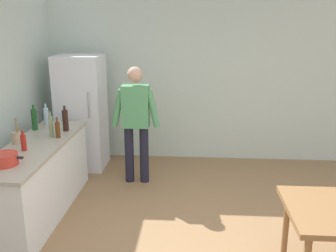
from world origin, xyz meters
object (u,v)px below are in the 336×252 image
bottle_wine_green (34,119)px  bottle_water_clear (46,116)px  refrigerator (82,113)px  utensil_jar (16,137)px  cooking_pot (4,159)px  bottle_wine_dark (65,120)px  bottle_vinegar_tall (51,126)px  bottle_sauce_red (24,142)px  bottle_beer_brown (58,129)px  person (136,118)px

bottle_wine_green → bottle_water_clear: 0.26m
refrigerator → utensil_jar: bearing=-101.5°
cooking_pot → bottle_wine_dark: bearing=79.8°
utensil_jar → bottle_vinegar_tall: (0.31, 0.31, 0.06)m
refrigerator → bottle_sauce_red: bearing=-94.0°
bottle_sauce_red → bottle_water_clear: (-0.15, 1.09, 0.03)m
cooking_pot → bottle_wine_dark: bottle_wine_dark is taller
utensil_jar → bottle_beer_brown: (0.41, 0.27, 0.03)m
bottle_sauce_red → person: bearing=49.8°
refrigerator → bottle_wine_dark: (0.09, -1.02, 0.15)m
bottle_wine_dark → bottle_vinegar_tall: (-0.10, -0.26, -0.01)m
refrigerator → person: refrigerator is taller
bottle_sauce_red → bottle_wine_green: size_ratio=0.71×
bottle_beer_brown → bottle_sauce_red: size_ratio=1.08×
bottle_wine_dark → bottle_vinegar_tall: size_ratio=1.06×
refrigerator → bottle_wine_dark: 1.04m
bottle_beer_brown → bottle_sauce_red: bottle_beer_brown is taller
bottle_vinegar_tall → person: bearing=37.3°
refrigerator → bottle_beer_brown: refrigerator is taller
bottle_beer_brown → bottle_water_clear: size_ratio=0.87×
bottle_water_clear → bottle_wine_green: bearing=-103.8°
person → bottle_wine_green: (-1.29, -0.45, 0.07)m
cooking_pot → bottle_sauce_red: bottle_sauce_red is taller
refrigerator → cooking_pot: (-0.14, -2.27, 0.06)m
bottle_wine_dark → bottle_wine_green: 0.43m
refrigerator → utensil_jar: (-0.32, -1.59, 0.08)m
person → bottle_vinegar_tall: bearing=-142.7°
bottle_wine_dark → bottle_sauce_red: bearing=-104.7°
utensil_jar → bottle_water_clear: bearing=87.2°
bottle_vinegar_tall → bottle_water_clear: bottle_vinegar_tall is taller
bottle_vinegar_tall → utensil_jar: bearing=-135.5°
utensil_jar → bottle_beer_brown: size_ratio=1.23×
bottle_beer_brown → bottle_vinegar_tall: size_ratio=0.81×
refrigerator → utensil_jar: size_ratio=5.62×
utensil_jar → bottle_water_clear: size_ratio=1.07×
cooking_pot → bottle_beer_brown: size_ratio=1.54×
utensil_jar → bottle_vinegar_tall: bearing=44.5°
bottle_beer_brown → utensil_jar: bearing=-146.9°
utensil_jar → bottle_sauce_red: (0.20, -0.24, 0.02)m
cooking_pot → bottle_water_clear: bearing=95.3°
bottle_beer_brown → bottle_water_clear: bearing=122.3°
bottle_wine_green → bottle_wine_dark: bearing=-3.2°
utensil_jar → bottle_wine_dark: bottle_wine_dark is taller
bottle_vinegar_tall → bottle_wine_green: bottle_wine_green is taller
person → cooking_pot: (-1.09, -1.71, -0.02)m
refrigerator → utensil_jar: 1.62m
bottle_water_clear → bottle_sauce_red: bearing=-81.9°
refrigerator → person: 1.10m
refrigerator → cooking_pot: refrigerator is taller
bottle_beer_brown → bottle_water_clear: (-0.37, 0.58, 0.02)m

